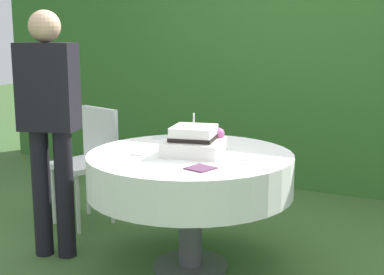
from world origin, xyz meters
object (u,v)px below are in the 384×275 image
at_px(cake_table, 190,173).
at_px(standing_person, 49,118).
at_px(serving_plate_near, 162,138).
at_px(wedding_cake, 194,142).
at_px(serving_plate_far, 140,153).
at_px(napkin_stack, 200,168).
at_px(serving_plate_left, 247,158).
at_px(garden_chair, 90,154).

relative_size(cake_table, standing_person, 0.79).
bearing_deg(serving_plate_near, wedding_cake, -38.36).
bearing_deg(standing_person, serving_plate_far, 6.65).
bearing_deg(serving_plate_far, napkin_stack, -18.39).
xyz_separation_m(cake_table, serving_plate_left, (0.36, 0.02, 0.13)).
bearing_deg(serving_plate_left, wedding_cake, -176.56).
bearing_deg(cake_table, serving_plate_near, 139.75).
bearing_deg(standing_person, cake_table, 14.64).
bearing_deg(garden_chair, serving_plate_far, -35.31).
bearing_deg(serving_plate_near, garden_chair, 172.11).
xyz_separation_m(wedding_cake, serving_plate_far, (-0.29, -0.16, -0.07)).
distance_m(serving_plate_left, standing_person, 1.29).
bearing_deg(cake_table, standing_person, -165.36).
height_order(cake_table, wedding_cake, wedding_cake).
distance_m(wedding_cake, serving_plate_near, 0.53).
bearing_deg(cake_table, wedding_cake, -5.99).
bearing_deg(serving_plate_left, garden_chair, 164.32).
xyz_separation_m(serving_plate_near, serving_plate_far, (0.13, -0.48, 0.00)).
relative_size(wedding_cake, garden_chair, 0.45).
xyz_separation_m(cake_table, garden_chair, (-1.07, 0.42, -0.07)).
distance_m(cake_table, serving_plate_near, 0.52).
bearing_deg(cake_table, serving_plate_far, -148.37).
bearing_deg(garden_chair, wedding_cake, -20.96).
height_order(serving_plate_far, serving_plate_left, same).
height_order(serving_plate_far, standing_person, standing_person).
height_order(cake_table, serving_plate_near, serving_plate_near).
relative_size(cake_table, serving_plate_near, 9.87).
relative_size(serving_plate_left, napkin_stack, 1.04).
bearing_deg(napkin_stack, cake_table, 124.86).
height_order(wedding_cake, napkin_stack, wedding_cake).
bearing_deg(napkin_stack, standing_person, 175.59).
height_order(serving_plate_near, serving_plate_left, same).
bearing_deg(garden_chair, cake_table, -21.35).
relative_size(cake_table, wedding_cake, 3.14).
xyz_separation_m(serving_plate_near, serving_plate_left, (0.75, -0.31, 0.00)).
relative_size(napkin_stack, garden_chair, 0.15).
xyz_separation_m(serving_plate_far, serving_plate_left, (0.62, 0.18, 0.00)).
xyz_separation_m(garden_chair, standing_person, (0.19, -0.65, 0.39)).
relative_size(serving_plate_far, garden_chair, 0.12).
bearing_deg(serving_plate_near, cake_table, -40.25).
bearing_deg(garden_chair, serving_plate_left, -15.68).
distance_m(cake_table, serving_plate_far, 0.33).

